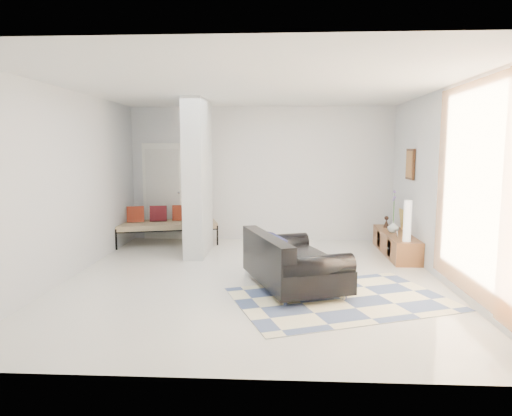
{
  "coord_description": "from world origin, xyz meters",
  "views": [
    {
      "loc": [
        0.39,
        -6.61,
        1.93
      ],
      "look_at": [
        0.01,
        0.6,
        0.99
      ],
      "focal_mm": 32.0,
      "sensor_mm": 36.0,
      "label": 1
    }
  ],
  "objects": [
    {
      "name": "floor",
      "position": [
        0.0,
        0.0,
        0.0
      ],
      "size": [
        6.0,
        6.0,
        0.0
      ],
      "primitive_type": "plane",
      "color": "white",
      "rests_on": "ground"
    },
    {
      "name": "ceiling",
      "position": [
        0.0,
        0.0,
        2.8
      ],
      "size": [
        6.0,
        6.0,
        0.0
      ],
      "primitive_type": "plane",
      "rotation": [
        3.14,
        0.0,
        0.0
      ],
      "color": "white",
      "rests_on": "wall_back"
    },
    {
      "name": "wall_back",
      "position": [
        0.0,
        3.0,
        1.4
      ],
      "size": [
        6.0,
        0.0,
        6.0
      ],
      "primitive_type": "plane",
      "rotation": [
        1.57,
        0.0,
        0.0
      ],
      "color": "silver",
      "rests_on": "ground"
    },
    {
      "name": "wall_front",
      "position": [
        0.0,
        -3.0,
        1.4
      ],
      "size": [
        6.0,
        0.0,
        6.0
      ],
      "primitive_type": "plane",
      "rotation": [
        -1.57,
        0.0,
        0.0
      ],
      "color": "silver",
      "rests_on": "ground"
    },
    {
      "name": "wall_left",
      "position": [
        -2.75,
        0.0,
        1.4
      ],
      "size": [
        0.0,
        6.0,
        6.0
      ],
      "primitive_type": "plane",
      "rotation": [
        1.57,
        0.0,
        1.57
      ],
      "color": "silver",
      "rests_on": "ground"
    },
    {
      "name": "wall_right",
      "position": [
        2.75,
        0.0,
        1.4
      ],
      "size": [
        0.0,
        6.0,
        6.0
      ],
      "primitive_type": "plane",
      "rotation": [
        1.57,
        0.0,
        -1.57
      ],
      "color": "silver",
      "rests_on": "ground"
    },
    {
      "name": "partition_column",
      "position": [
        -1.1,
        1.6,
        1.4
      ],
      "size": [
        0.35,
        1.2,
        2.8
      ],
      "primitive_type": "cube",
      "color": "#B6BCBE",
      "rests_on": "floor"
    },
    {
      "name": "hallway_door",
      "position": [
        -2.1,
        2.96,
        1.02
      ],
      "size": [
        0.85,
        0.06,
        2.04
      ],
      "primitive_type": "cube",
      "color": "white",
      "rests_on": "floor"
    },
    {
      "name": "curtain",
      "position": [
        2.67,
        -1.15,
        1.45
      ],
      "size": [
        0.0,
        2.55,
        2.55
      ],
      "primitive_type": "plane",
      "rotation": [
        1.57,
        0.0,
        1.57
      ],
      "color": "#FF9543",
      "rests_on": "wall_right"
    },
    {
      "name": "wall_art",
      "position": [
        2.72,
        1.7,
        1.65
      ],
      "size": [
        0.04,
        0.45,
        0.55
      ],
      "primitive_type": "cube",
      "color": "#371E0F",
      "rests_on": "wall_right"
    },
    {
      "name": "media_console",
      "position": [
        2.52,
        1.7,
        0.2
      ],
      "size": [
        0.45,
        1.89,
        0.8
      ],
      "color": "brown",
      "rests_on": "floor"
    },
    {
      "name": "loveseat",
      "position": [
        0.54,
        -0.42,
        0.35
      ],
      "size": [
        1.54,
        1.96,
        0.76
      ],
      "rotation": [
        0.0,
        0.0,
        0.35
      ],
      "color": "silver",
      "rests_on": "floor"
    },
    {
      "name": "daybed",
      "position": [
        -1.93,
        2.46,
        0.41
      ],
      "size": [
        2.13,
        1.34,
        0.77
      ],
      "rotation": [
        0.0,
        0.0,
        0.27
      ],
      "color": "black",
      "rests_on": "floor"
    },
    {
      "name": "area_rug",
      "position": [
        1.19,
        -0.9,
        0.01
      ],
      "size": [
        3.1,
        2.58,
        0.01
      ],
      "primitive_type": "cube",
      "rotation": [
        0.0,
        0.0,
        0.36
      ],
      "color": "beige",
      "rests_on": "floor"
    },
    {
      "name": "cylinder_lamp",
      "position": [
        2.5,
        0.94,
        0.74
      ],
      "size": [
        0.13,
        0.13,
        0.68
      ],
      "primitive_type": "cylinder",
      "color": "white",
      "rests_on": "media_console"
    },
    {
      "name": "bronze_figurine",
      "position": [
        2.47,
        2.28,
        0.51
      ],
      "size": [
        0.12,
        0.12,
        0.22
      ],
      "primitive_type": null,
      "rotation": [
        0.0,
        0.0,
        -0.06
      ],
      "color": "#311E16",
      "rests_on": "media_console"
    },
    {
      "name": "vase",
      "position": [
        2.47,
        1.74,
        0.51
      ],
      "size": [
        0.22,
        0.22,
        0.21
      ],
      "primitive_type": "imported",
      "rotation": [
        0.0,
        0.0,
        -0.1
      ],
      "color": "white",
      "rests_on": "media_console"
    }
  ]
}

